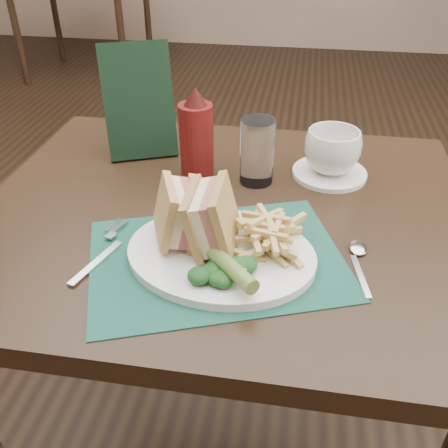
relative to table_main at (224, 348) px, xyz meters
name	(u,v)px	position (x,y,z in m)	size (l,w,h in m)	color
floor	(247,313)	(0.00, 0.50, -0.38)	(7.00, 7.00, 0.00)	black
wall_back	(293,47)	(0.00, 4.00, -0.38)	(6.00, 6.00, 0.00)	tan
table_main	(224,348)	(0.00, 0.00, 0.00)	(0.90, 0.75, 0.75)	black
table_bg_left	(86,24)	(-1.54, 2.98, 0.00)	(0.90, 0.75, 0.75)	black
placemat	(217,259)	(0.01, -0.15, 0.38)	(0.39, 0.28, 0.00)	#16493C
plate	(221,254)	(0.02, -0.15, 0.38)	(0.30, 0.24, 0.01)	white
sandwich_half_a	(165,214)	(-0.07, -0.13, 0.44)	(0.06, 0.10, 0.09)	tan
sandwich_half_b	(198,216)	(-0.02, -0.14, 0.45)	(0.06, 0.11, 0.10)	tan
kale_garnish	(221,270)	(0.03, -0.21, 0.41)	(0.11, 0.08, 0.03)	#153A18
pickle_spear	(229,266)	(0.04, -0.21, 0.41)	(0.02, 0.02, 0.12)	#55762D
fries_pile	(265,230)	(0.09, -0.13, 0.42)	(0.18, 0.20, 0.06)	tan
fork	(103,249)	(-0.17, -0.16, 0.38)	(0.03, 0.17, 0.01)	silver
spoon	(360,264)	(0.24, -0.13, 0.38)	(0.03, 0.15, 0.01)	silver
saucer	(329,173)	(0.19, 0.16, 0.38)	(0.15, 0.15, 0.01)	white
coffee_cup	(332,151)	(0.19, 0.16, 0.43)	(0.11, 0.11, 0.09)	white
drinking_glass	(257,152)	(0.05, 0.11, 0.44)	(0.07, 0.07, 0.13)	white
ketchup_bottle	(196,133)	(-0.07, 0.12, 0.47)	(0.07, 0.07, 0.19)	#590F0F
check_presenter	(139,101)	(-0.21, 0.20, 0.49)	(0.14, 0.02, 0.24)	black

